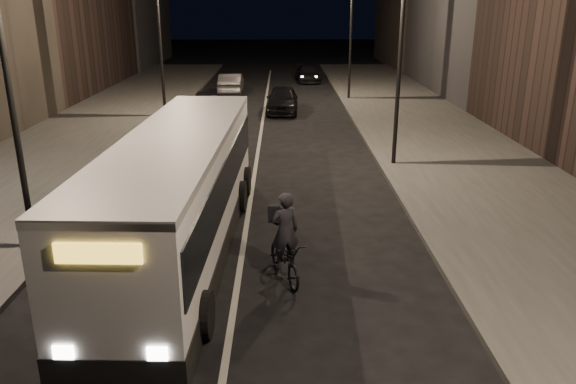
{
  "coord_description": "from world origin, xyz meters",
  "views": [
    {
      "loc": [
        1.07,
        -9.87,
        6.41
      ],
      "look_at": [
        1.23,
        4.47,
        1.5
      ],
      "focal_mm": 35.0,
      "sensor_mm": 36.0,
      "label": 1
    }
  ],
  "objects_px": {
    "streetlight_left_near": "(14,47)",
    "streetlight_left_far": "(163,21)",
    "streetlight_right_far": "(347,17)",
    "car_near": "(282,100)",
    "streetlight_right_mid": "(395,30)",
    "car_far": "(308,74)",
    "cyclist_on_bicycle": "(285,251)",
    "car_mid": "(231,84)",
    "city_bus": "(180,188)"
  },
  "relations": [
    {
      "from": "city_bus",
      "to": "car_near",
      "type": "height_order",
      "value": "city_bus"
    },
    {
      "from": "streetlight_left_far",
      "to": "streetlight_right_far",
      "type": "bearing_deg",
      "value": 29.36
    },
    {
      "from": "streetlight_left_near",
      "to": "streetlight_left_far",
      "type": "relative_size",
      "value": 1.0
    },
    {
      "from": "streetlight_right_far",
      "to": "car_far",
      "type": "bearing_deg",
      "value": 102.65
    },
    {
      "from": "car_far",
      "to": "cyclist_on_bicycle",
      "type": "bearing_deg",
      "value": -97.58
    },
    {
      "from": "city_bus",
      "to": "car_far",
      "type": "xyz_separation_m",
      "value": [
        4.86,
        33.15,
        -1.09
      ]
    },
    {
      "from": "car_far",
      "to": "streetlight_right_mid",
      "type": "bearing_deg",
      "value": -89.4
    },
    {
      "from": "car_far",
      "to": "city_bus",
      "type": "bearing_deg",
      "value": -102.43
    },
    {
      "from": "streetlight_left_far",
      "to": "city_bus",
      "type": "distance_m",
      "value": 18.65
    },
    {
      "from": "streetlight_right_mid",
      "to": "streetlight_left_far",
      "type": "distance_m",
      "value": 14.62
    },
    {
      "from": "streetlight_right_far",
      "to": "car_near",
      "type": "distance_m",
      "value": 7.57
    },
    {
      "from": "streetlight_left_near",
      "to": "car_mid",
      "type": "distance_m",
      "value": 27.24
    },
    {
      "from": "streetlight_left_near",
      "to": "city_bus",
      "type": "xyz_separation_m",
      "value": [
        3.73,
        0.08,
        -3.62
      ]
    },
    {
      "from": "streetlight_left_near",
      "to": "car_mid",
      "type": "relative_size",
      "value": 1.8
    },
    {
      "from": "streetlight_right_far",
      "to": "streetlight_left_near",
      "type": "xyz_separation_m",
      "value": [
        -10.66,
        -24.0,
        0.0
      ]
    },
    {
      "from": "streetlight_right_far",
      "to": "streetlight_left_near",
      "type": "relative_size",
      "value": 1.0
    },
    {
      "from": "car_near",
      "to": "car_mid",
      "type": "bearing_deg",
      "value": 119.74
    },
    {
      "from": "city_bus",
      "to": "car_mid",
      "type": "relative_size",
      "value": 2.66
    },
    {
      "from": "streetlight_right_mid",
      "to": "streetlight_left_near",
      "type": "bearing_deg",
      "value": -143.12
    },
    {
      "from": "city_bus",
      "to": "car_near",
      "type": "relative_size",
      "value": 2.63
    },
    {
      "from": "car_mid",
      "to": "car_far",
      "type": "height_order",
      "value": "car_mid"
    },
    {
      "from": "streetlight_left_near",
      "to": "cyclist_on_bicycle",
      "type": "distance_m",
      "value": 8.11
    },
    {
      "from": "streetlight_left_far",
      "to": "car_near",
      "type": "height_order",
      "value": "streetlight_left_far"
    },
    {
      "from": "streetlight_left_near",
      "to": "streetlight_right_mid",
      "type": "bearing_deg",
      "value": 36.88
    },
    {
      "from": "city_bus",
      "to": "car_mid",
      "type": "xyz_separation_m",
      "value": [
        -0.95,
        26.62,
        -1.0
      ]
    },
    {
      "from": "streetlight_left_near",
      "to": "streetlight_left_far",
      "type": "height_order",
      "value": "same"
    },
    {
      "from": "car_near",
      "to": "car_far",
      "type": "height_order",
      "value": "car_near"
    },
    {
      "from": "cyclist_on_bicycle",
      "to": "car_far",
      "type": "bearing_deg",
      "value": 67.92
    },
    {
      "from": "streetlight_left_near",
      "to": "cyclist_on_bicycle",
      "type": "height_order",
      "value": "streetlight_left_near"
    },
    {
      "from": "streetlight_right_far",
      "to": "car_mid",
      "type": "distance_m",
      "value": 9.53
    },
    {
      "from": "streetlight_right_mid",
      "to": "car_near",
      "type": "xyz_separation_m",
      "value": [
        -4.22,
        11.7,
        -4.58
      ]
    },
    {
      "from": "cyclist_on_bicycle",
      "to": "car_mid",
      "type": "bearing_deg",
      "value": 78.8
    },
    {
      "from": "cyclist_on_bicycle",
      "to": "streetlight_left_far",
      "type": "bearing_deg",
      "value": 89.59
    },
    {
      "from": "cyclist_on_bicycle",
      "to": "car_mid",
      "type": "xyz_separation_m",
      "value": [
        -3.69,
        28.39,
        -0.02
      ]
    },
    {
      "from": "streetlight_left_near",
      "to": "car_near",
      "type": "height_order",
      "value": "streetlight_left_near"
    },
    {
      "from": "streetlight_left_near",
      "to": "streetlight_left_far",
      "type": "distance_m",
      "value": 18.0
    },
    {
      "from": "streetlight_right_far",
      "to": "streetlight_left_far",
      "type": "height_order",
      "value": "same"
    },
    {
      "from": "streetlight_left_near",
      "to": "car_near",
      "type": "relative_size",
      "value": 1.78
    },
    {
      "from": "streetlight_right_far",
      "to": "streetlight_left_near",
      "type": "distance_m",
      "value": 26.26
    },
    {
      "from": "car_mid",
      "to": "streetlight_left_near",
      "type": "bearing_deg",
      "value": 83.52
    },
    {
      "from": "streetlight_right_far",
      "to": "car_near",
      "type": "bearing_deg",
      "value": -134.52
    },
    {
      "from": "streetlight_left_near",
      "to": "car_near",
      "type": "distance_m",
      "value": 21.23
    },
    {
      "from": "city_bus",
      "to": "car_near",
      "type": "distance_m",
      "value": 19.83
    },
    {
      "from": "streetlight_right_mid",
      "to": "car_near",
      "type": "relative_size",
      "value": 1.78
    },
    {
      "from": "streetlight_right_far",
      "to": "streetlight_left_near",
      "type": "height_order",
      "value": "same"
    },
    {
      "from": "city_bus",
      "to": "cyclist_on_bicycle",
      "type": "distance_m",
      "value": 3.4
    },
    {
      "from": "streetlight_right_mid",
      "to": "streetlight_right_far",
      "type": "height_order",
      "value": "same"
    },
    {
      "from": "streetlight_right_mid",
      "to": "cyclist_on_bicycle",
      "type": "xyz_separation_m",
      "value": [
        -4.2,
        -9.68,
        -4.6
      ]
    },
    {
      "from": "streetlight_left_far",
      "to": "streetlight_right_mid",
      "type": "bearing_deg",
      "value": -43.16
    },
    {
      "from": "streetlight_right_far",
      "to": "streetlight_left_far",
      "type": "xyz_separation_m",
      "value": [
        -10.66,
        -6.0,
        0.0
      ]
    }
  ]
}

